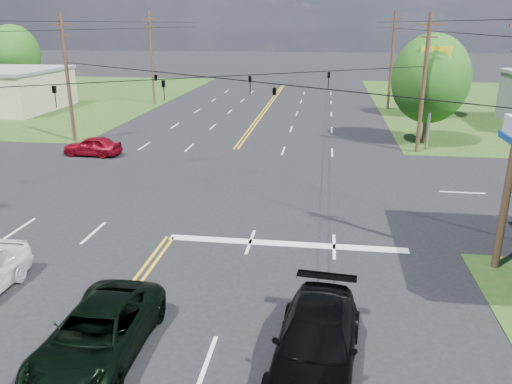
# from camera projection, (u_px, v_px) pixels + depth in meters

# --- Properties ---
(ground) EXTENTS (280.00, 280.00, 0.00)m
(ground) POSITION_uv_depth(u_px,v_px,m) (211.00, 182.00, 29.02)
(ground) COLOR black
(ground) RESTS_ON ground
(stop_bar) EXTENTS (10.00, 0.50, 0.02)m
(stop_bar) POSITION_uv_depth(u_px,v_px,m) (286.00, 244.00, 20.86)
(stop_bar) COLOR silver
(stop_bar) RESTS_ON ground
(pole_nw) EXTENTS (1.60, 0.28, 9.50)m
(pole_nw) POSITION_uv_depth(u_px,v_px,m) (68.00, 77.00, 37.58)
(pole_nw) COLOR #402B1B
(pole_nw) RESTS_ON ground
(pole_ne) EXTENTS (1.60, 0.28, 9.50)m
(pole_ne) POSITION_uv_depth(u_px,v_px,m) (424.00, 83.00, 34.18)
(pole_ne) COLOR #402B1B
(pole_ne) RESTS_ON ground
(pole_left_far) EXTENTS (1.60, 0.28, 10.00)m
(pole_left_far) POSITION_uv_depth(u_px,v_px,m) (152.00, 58.00, 55.33)
(pole_left_far) COLOR #402B1B
(pole_left_far) RESTS_ON ground
(pole_right_far) EXTENTS (1.60, 0.28, 10.00)m
(pole_right_far) POSITION_uv_depth(u_px,v_px,m) (392.00, 60.00, 51.92)
(pole_right_far) COLOR #402B1B
(pole_right_far) RESTS_ON ground
(span_wire_signals) EXTENTS (26.00, 18.00, 1.13)m
(span_wire_signals) POSITION_uv_depth(u_px,v_px,m) (208.00, 77.00, 27.09)
(span_wire_signals) COLOR black
(span_wire_signals) RESTS_ON ground
(power_lines) EXTENTS (26.04, 100.00, 0.64)m
(power_lines) POSITION_uv_depth(u_px,v_px,m) (197.00, 27.00, 24.38)
(power_lines) COLOR black
(power_lines) RESTS_ON ground
(tree_right_a) EXTENTS (5.70, 5.70, 8.18)m
(tree_right_a) POSITION_uv_depth(u_px,v_px,m) (431.00, 79.00, 36.88)
(tree_right_a) COLOR #402B1B
(tree_right_a) RESTS_ON ground
(tree_right_b) EXTENTS (4.94, 4.94, 7.09)m
(tree_right_b) POSITION_uv_depth(u_px,v_px,m) (433.00, 73.00, 48.02)
(tree_right_b) COLOR #402B1B
(tree_right_b) RESTS_ON ground
(tree_far_l) EXTENTS (6.08, 6.08, 8.72)m
(tree_far_l) POSITION_uv_depth(u_px,v_px,m) (14.00, 54.00, 61.56)
(tree_far_l) COLOR #402B1B
(tree_far_l) RESTS_ON ground
(pickup_dkgreen) EXTENTS (2.44, 5.25, 1.46)m
(pickup_dkgreen) POSITION_uv_depth(u_px,v_px,m) (98.00, 334.00, 13.61)
(pickup_dkgreen) COLOR black
(pickup_dkgreen) RESTS_ON ground
(suv_black) EXTENTS (2.66, 5.52, 1.55)m
(suv_black) POSITION_uv_depth(u_px,v_px,m) (316.00, 343.00, 13.15)
(suv_black) COLOR black
(suv_black) RESTS_ON ground
(sedan_red) EXTENTS (4.05, 1.81, 1.35)m
(sedan_red) POSITION_uv_depth(u_px,v_px,m) (92.00, 146.00, 34.67)
(sedan_red) COLOR maroon
(sedan_red) RESTS_ON ground
(polesign_ne) EXTENTS (2.03, 0.70, 7.38)m
(polesign_ne) POSITION_uv_depth(u_px,v_px,m) (434.00, 70.00, 34.78)
(polesign_ne) COLOR #A5A5AA
(polesign_ne) RESTS_ON ground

